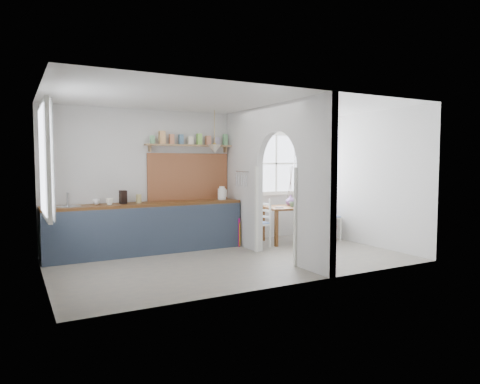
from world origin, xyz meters
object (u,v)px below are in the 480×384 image
chair_right (328,216)px  vase (291,200)px  dining_table (293,224)px  chair_left (256,223)px  kettle (222,193)px

chair_right → vase: bearing=92.1°
dining_table → chair_right: 0.83m
chair_left → chair_right: (1.74, -0.03, 0.03)m
kettle → vase: 1.51m
dining_table → chair_left: 0.93m
chair_left → vase: (0.98, 0.24, 0.38)m
dining_table → chair_left: bearing=-167.0°
dining_table → chair_right: size_ratio=1.18×
chair_left → chair_right: chair_right is taller
dining_table → kettle: (-1.42, 0.40, 0.66)m
dining_table → chair_right: chair_right is taller
chair_left → kettle: 0.89m
chair_right → vase: 0.88m
chair_left → chair_right: bearing=81.9°
chair_left → vase: size_ratio=4.25×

